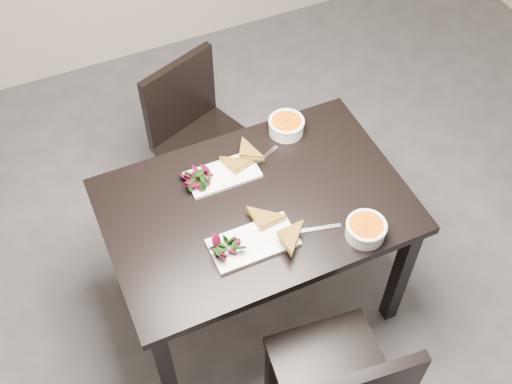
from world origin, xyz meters
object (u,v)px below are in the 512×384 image
(soup_bowl_near, at_px, (366,229))
(soup_bowl_far, at_px, (286,125))
(plate_near, at_px, (253,243))
(chair_far, at_px, (198,132))
(plate_far, at_px, (223,175))
(table, at_px, (256,218))

(soup_bowl_near, xyz_separation_m, soup_bowl_far, (-0.03, 0.62, 0.00))
(soup_bowl_near, bearing_deg, plate_near, 161.42)
(chair_far, xyz_separation_m, plate_far, (-0.07, -0.53, 0.27))
(plate_near, bearing_deg, table, 62.71)
(plate_near, relative_size, plate_far, 1.11)
(chair_far, height_order, soup_bowl_far, chair_far)
(chair_far, relative_size, plate_far, 2.87)
(table, bearing_deg, plate_near, -117.29)
(chair_far, distance_m, soup_bowl_near, 1.11)
(chair_far, xyz_separation_m, plate_near, (-0.09, -0.89, 0.27))
(table, xyz_separation_m, soup_bowl_near, (0.32, -0.31, 0.14))
(plate_near, relative_size, soup_bowl_far, 2.09)
(chair_far, xyz_separation_m, soup_bowl_near, (0.31, -1.03, 0.31))
(table, xyz_separation_m, chair_far, (0.00, 0.72, -0.17))
(plate_far, bearing_deg, soup_bowl_far, 19.38)
(plate_far, height_order, soup_bowl_far, soup_bowl_far)
(plate_near, distance_m, soup_bowl_far, 0.61)
(chair_far, distance_m, soup_bowl_far, 0.58)
(table, distance_m, soup_bowl_near, 0.46)
(table, height_order, chair_far, chair_far)
(table, height_order, plate_far, plate_far)
(plate_far, bearing_deg, chair_far, 82.45)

